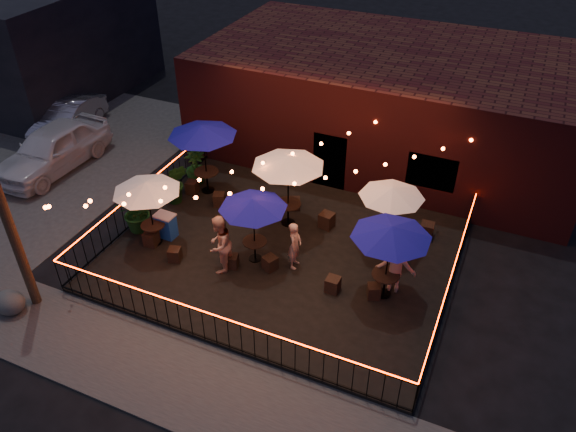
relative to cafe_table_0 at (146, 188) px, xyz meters
name	(u,v)px	position (x,y,z in m)	size (l,w,h in m)	color
ground	(253,297)	(3.80, -0.82, -2.19)	(110.00, 110.00, 0.00)	black
patio	(282,253)	(3.80, 1.18, -2.11)	(10.00, 8.00, 0.15)	black
sidewalk	(191,384)	(3.80, -4.07, -2.16)	(18.00, 2.50, 0.05)	#3B3936
parking_lot	(32,149)	(-8.20, 3.18, -2.18)	(11.00, 12.00, 0.02)	#3B3936
brick_building	(390,101)	(4.80, 9.17, -0.19)	(14.00, 8.00, 4.00)	#370F10
background_building	(0,32)	(-14.20, 8.18, 0.31)	(12.00, 9.00, 5.00)	black
fence_front	(216,330)	(3.80, -2.82, -1.52)	(10.00, 0.04, 1.04)	black
fence_left	(144,200)	(-1.20, 1.18, -1.52)	(0.04, 8.00, 1.04)	black
fence_right	(450,284)	(8.80, 1.18, -1.52)	(0.04, 8.00, 1.04)	black
festoon_lights	(245,184)	(2.79, 0.88, 0.33)	(10.02, 8.72, 1.32)	#E94F1C
cafe_table_0	(146,188)	(0.00, 0.00, 0.00)	(2.31, 2.31, 2.23)	black
cafe_table_1	(202,131)	(0.00, 3.21, 0.31)	(2.48, 2.48, 2.57)	black
cafe_table_2	(253,204)	(3.20, 0.55, -0.05)	(2.36, 2.36, 2.18)	black
cafe_table_3	(288,162)	(3.38, 2.59, 0.26)	(2.44, 2.44, 2.52)	black
cafe_table_4	(392,233)	(7.15, 0.63, 0.12)	(2.81, 2.81, 2.36)	black
cafe_table_5	(392,193)	(6.60, 2.74, -0.08)	(2.33, 2.33, 2.14)	black
bistro_chair_0	(151,238)	(-0.04, -0.13, -1.80)	(0.40, 0.40, 0.47)	black
bistro_chair_1	(175,254)	(1.03, -0.47, -1.83)	(0.35, 0.35, 0.42)	black
bistro_chair_2	(192,187)	(-0.43, 2.88, -1.81)	(0.39, 0.39, 0.46)	black
bistro_chair_3	(219,199)	(0.81, 2.60, -1.81)	(0.38, 0.38, 0.45)	black
bistro_chair_4	(232,261)	(2.74, -0.05, -1.83)	(0.35, 0.35, 0.41)	black
bistro_chair_5	(270,263)	(3.80, 0.32, -1.82)	(0.37, 0.37, 0.43)	black
bistro_chair_6	(295,203)	(3.25, 3.46, -1.84)	(0.34, 0.34, 0.40)	black
bistro_chair_7	(327,220)	(4.59, 2.92, -1.79)	(0.42, 0.42, 0.50)	black
bistro_chair_8	(333,284)	(5.80, 0.20, -1.82)	(0.37, 0.37, 0.44)	black
bistro_chair_9	(374,291)	(6.92, 0.41, -1.83)	(0.35, 0.35, 0.41)	black
bistro_chair_10	(377,228)	(6.20, 3.18, -1.79)	(0.41, 0.41, 0.49)	black
bistro_chair_11	(427,230)	(7.65, 3.72, -1.80)	(0.41, 0.41, 0.48)	black
patron_a	(295,245)	(4.41, 0.74, -1.28)	(0.56, 0.36, 1.52)	beige
patron_b	(220,244)	(2.50, -0.27, -1.11)	(0.90, 0.70, 1.85)	tan
patron_c	(396,265)	(7.33, 0.93, -1.16)	(1.13, 0.65, 1.74)	#D19C8C
potted_shrub_a	(138,212)	(-0.80, 0.36, -1.36)	(1.22, 1.06, 1.36)	#1A3711
potted_shrub_b	(176,183)	(-0.60, 2.20, -1.28)	(0.83, 0.67, 1.51)	#123D11
potted_shrub_c	(196,166)	(-0.65, 3.55, -1.38)	(0.74, 0.74, 1.31)	#0B370C
cooler	(166,225)	(0.15, 0.42, -1.62)	(0.65, 0.48, 0.82)	blue
boulder	(9,302)	(-1.95, -3.96, -1.84)	(0.88, 0.75, 0.69)	#4F4E49
car_white	(53,148)	(-6.22, 2.47, -1.36)	(1.96, 4.87, 1.66)	white
car_silver	(68,118)	(-7.72, 4.96, -1.52)	(1.41, 4.06, 1.34)	#9D9DA4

